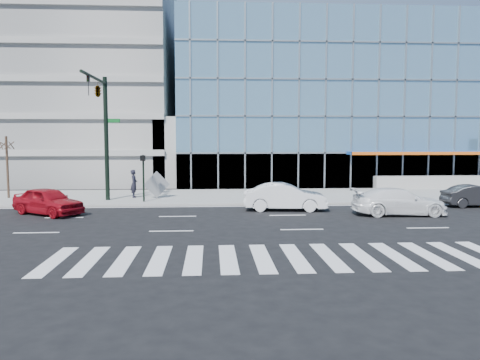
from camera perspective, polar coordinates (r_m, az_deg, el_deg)
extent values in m
plane|color=black|center=(25.81, 5.83, -4.30)|extent=(160.00, 160.00, 0.00)
cube|color=gray|center=(33.63, 3.61, -1.95)|extent=(120.00, 8.00, 0.15)
cube|color=#76A9C5|center=(54.35, 16.16, 8.40)|extent=(42.00, 26.00, 15.00)
cube|color=gray|center=(53.81, -21.04, 10.97)|extent=(24.00, 24.00, 20.00)
cube|color=gray|center=(43.17, -5.99, 3.50)|extent=(6.00, 8.00, 6.00)
cube|color=gray|center=(100.52, -19.17, 16.22)|extent=(14.00, 14.00, 48.00)
cylinder|color=black|center=(31.85, -15.98, 4.82)|extent=(0.28, 0.28, 8.00)
cylinder|color=black|center=(29.33, -17.36, 11.82)|extent=(0.18, 5.60, 0.18)
imported|color=black|center=(27.91, -18.02, 10.91)|extent=(0.18, 0.22, 1.10)
imported|color=black|center=(30.04, -16.96, 10.51)|extent=(0.48, 2.24, 0.90)
cube|color=#0C591E|center=(31.78, -15.24, 7.00)|extent=(0.90, 0.05, 0.25)
cylinder|color=black|center=(30.53, -11.68, 0.20)|extent=(0.12, 0.12, 3.00)
cube|color=black|center=(30.30, -11.77, 2.63)|extent=(0.30, 0.25, 0.35)
cylinder|color=#332319|center=(35.47, -26.49, 1.42)|extent=(0.16, 0.16, 4.20)
ellipsoid|color=#332319|center=(35.42, -26.60, 4.13)|extent=(1.10, 1.10, 0.90)
imported|color=white|center=(27.16, 18.81, -2.51)|extent=(5.19, 2.31, 1.48)
imported|color=white|center=(27.47, 5.50, -2.05)|extent=(4.95, 2.14, 1.59)
imported|color=black|center=(32.24, 26.87, -1.75)|extent=(4.05, 1.42, 1.33)
imported|color=maroon|center=(27.91, -22.36, -2.38)|extent=(4.67, 3.97, 1.51)
imported|color=black|center=(32.83, -12.79, -0.44)|extent=(0.49, 0.72, 1.91)
cube|color=gray|center=(32.23, -10.12, -0.55)|extent=(1.76, 0.66, 1.84)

